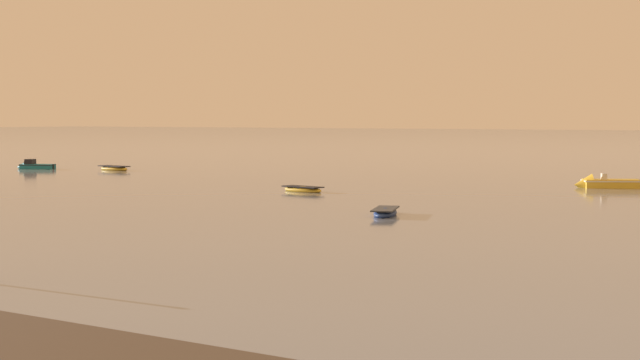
{
  "coord_description": "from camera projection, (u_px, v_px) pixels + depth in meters",
  "views": [
    {
      "loc": [
        61.7,
        -29.21,
        5.6
      ],
      "look_at": [
        21.79,
        33.11,
        0.73
      ],
      "focal_mm": 53.38,
      "sensor_mm": 36.0,
      "label": 1
    }
  ],
  "objects": [
    {
      "name": "rowboat_moored_1",
      "position": [
        114.0,
        168.0,
        101.31
      ],
      "size": [
        4.34,
        2.03,
        0.66
      ],
      "rotation": [
        0.0,
        0.0,
        2.99
      ],
      "color": "gold",
      "rests_on": "ground"
    },
    {
      "name": "rowboat_moored_0",
      "position": [
        385.0,
        213.0,
        54.48
      ],
      "size": [
        2.45,
        3.86,
        0.58
      ],
      "rotation": [
        0.0,
        0.0,
        5.07
      ],
      "color": "navy",
      "rests_on": "ground"
    },
    {
      "name": "motorboat_moored_0",
      "position": [
        602.0,
        185.0,
        75.98
      ],
      "size": [
        5.48,
        4.17,
        1.81
      ],
      "rotation": [
        0.0,
        0.0,
        3.65
      ],
      "color": "gold",
      "rests_on": "ground"
    },
    {
      "name": "motorboat_moored_1",
      "position": [
        32.0,
        167.0,
        103.77
      ],
      "size": [
        4.45,
        3.01,
        1.6
      ],
      "rotation": [
        0.0,
        0.0,
        3.55
      ],
      "color": "#197084",
      "rests_on": "ground"
    },
    {
      "name": "rowboat_moored_6",
      "position": [
        303.0,
        190.0,
        71.96
      ],
      "size": [
        3.76,
        1.78,
        0.57
      ],
      "rotation": [
        0.0,
        0.0,
        6.13
      ],
      "color": "gold",
      "rests_on": "ground"
    }
  ]
}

